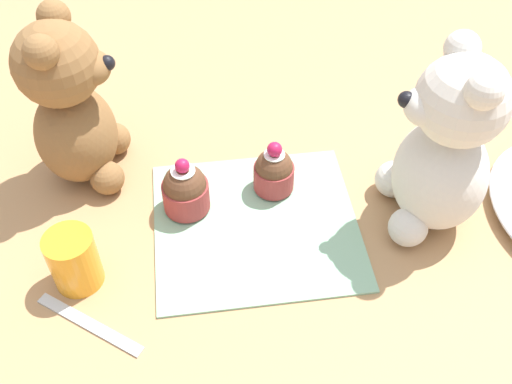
{
  "coord_description": "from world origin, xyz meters",
  "views": [
    {
      "loc": [
        0.44,
        -0.06,
        0.53
      ],
      "look_at": [
        0.0,
        0.0,
        0.06
      ],
      "focal_mm": 42.0,
      "sensor_mm": 36.0,
      "label": 1
    }
  ],
  "objects_px": {
    "cupcake_near_cream_bear": "(274,171)",
    "teaspoon": "(89,324)",
    "juice_glass": "(74,260)",
    "teddy_bear_tan": "(72,107)",
    "cupcake_near_tan_bear": "(185,189)",
    "teddy_bear_cream": "(444,150)"
  },
  "relations": [
    {
      "from": "cupcake_near_cream_bear",
      "to": "cupcake_near_tan_bear",
      "type": "distance_m",
      "value": 0.11
    },
    {
      "from": "teddy_bear_cream",
      "to": "juice_glass",
      "type": "xyz_separation_m",
      "value": [
        0.04,
        -0.39,
        -0.07
      ]
    },
    {
      "from": "cupcake_near_tan_bear",
      "to": "cupcake_near_cream_bear",
      "type": "bearing_deg",
      "value": 99.75
    },
    {
      "from": "teddy_bear_tan",
      "to": "cupcake_near_cream_bear",
      "type": "xyz_separation_m",
      "value": [
        0.06,
        0.22,
        -0.07
      ]
    },
    {
      "from": "teddy_bear_tan",
      "to": "cupcake_near_cream_bear",
      "type": "distance_m",
      "value": 0.24
    },
    {
      "from": "juice_glass",
      "to": "teddy_bear_tan",
      "type": "bearing_deg",
      "value": 179.85
    },
    {
      "from": "juice_glass",
      "to": "teddy_bear_cream",
      "type": "bearing_deg",
      "value": 95.84
    },
    {
      "from": "cupcake_near_cream_bear",
      "to": "juice_glass",
      "type": "distance_m",
      "value": 0.24
    },
    {
      "from": "teddy_bear_tan",
      "to": "teaspoon",
      "type": "distance_m",
      "value": 0.24
    },
    {
      "from": "juice_glass",
      "to": "teaspoon",
      "type": "height_order",
      "value": "juice_glass"
    },
    {
      "from": "teddy_bear_cream",
      "to": "teddy_bear_tan",
      "type": "height_order",
      "value": "teddy_bear_cream"
    },
    {
      "from": "teaspoon",
      "to": "teddy_bear_tan",
      "type": "bearing_deg",
      "value": 130.06
    },
    {
      "from": "teddy_bear_tan",
      "to": "teddy_bear_cream",
      "type": "bearing_deg",
      "value": -102.37
    },
    {
      "from": "teddy_bear_cream",
      "to": "cupcake_near_cream_bear",
      "type": "xyz_separation_m",
      "value": [
        -0.06,
        -0.17,
        -0.07
      ]
    },
    {
      "from": "teddy_bear_tan",
      "to": "cupcake_near_cream_bear",
      "type": "relative_size",
      "value": 3.09
    },
    {
      "from": "teddy_bear_tan",
      "to": "cupcake_near_tan_bear",
      "type": "xyz_separation_m",
      "value": [
        0.08,
        0.12,
        -0.07
      ]
    },
    {
      "from": "juice_glass",
      "to": "cupcake_near_tan_bear",
      "type": "bearing_deg",
      "value": 125.3
    },
    {
      "from": "cupcake_near_cream_bear",
      "to": "teaspoon",
      "type": "relative_size",
      "value": 0.54
    },
    {
      "from": "cupcake_near_cream_bear",
      "to": "juice_glass",
      "type": "xyz_separation_m",
      "value": [
        0.1,
        -0.22,
        0.0
      ]
    },
    {
      "from": "teddy_bear_tan",
      "to": "juice_glass",
      "type": "bearing_deg",
      "value": -174.78
    },
    {
      "from": "teddy_bear_cream",
      "to": "cupcake_near_cream_bear",
      "type": "distance_m",
      "value": 0.19
    },
    {
      "from": "teddy_bear_cream",
      "to": "juice_glass",
      "type": "height_order",
      "value": "teddy_bear_cream"
    }
  ]
}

